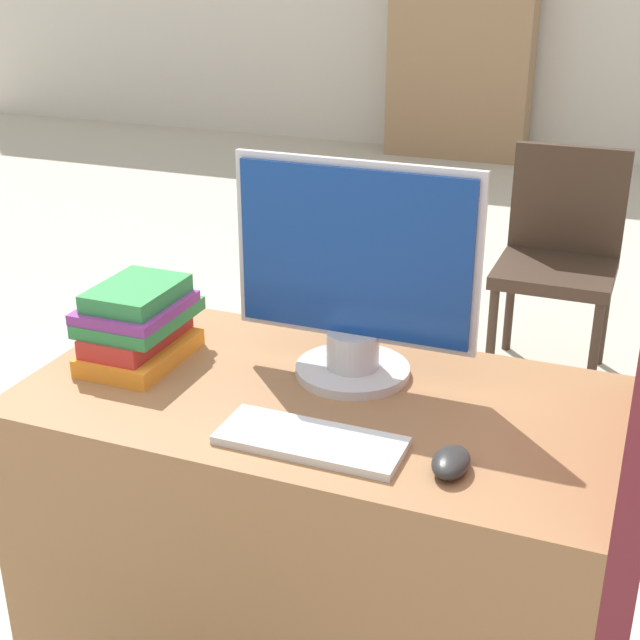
% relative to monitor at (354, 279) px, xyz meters
% --- Properties ---
extents(desk, '(1.18, 0.63, 0.77)m').
position_rel_monitor_xyz_m(desk, '(-0.04, -0.11, -0.60)').
color(desk, '#8C603D').
rests_on(desk, ground_plane).
extents(carrel_divider, '(0.07, 0.59, 1.28)m').
position_rel_monitor_xyz_m(carrel_divider, '(0.58, -0.13, -0.33)').
color(carrel_divider, maroon).
rests_on(carrel_divider, ground_plane).
extents(monitor, '(0.51, 0.24, 0.45)m').
position_rel_monitor_xyz_m(monitor, '(0.00, 0.00, 0.00)').
color(monitor, '#B7B7BC').
rests_on(monitor, desk).
extents(keyboard, '(0.34, 0.13, 0.02)m').
position_rel_monitor_xyz_m(keyboard, '(0.03, -0.30, -0.20)').
color(keyboard, silver).
rests_on(keyboard, desk).
extents(mouse, '(0.06, 0.10, 0.04)m').
position_rel_monitor_xyz_m(mouse, '(0.28, -0.29, -0.19)').
color(mouse, '#262626').
rests_on(mouse, desk).
extents(book_stack, '(0.19, 0.27, 0.17)m').
position_rel_monitor_xyz_m(book_stack, '(-0.46, -0.10, -0.13)').
color(book_stack, orange).
rests_on(book_stack, desk).
extents(far_chair, '(0.44, 0.44, 0.88)m').
position_rel_monitor_xyz_m(far_chair, '(0.21, 1.81, -0.48)').
color(far_chair, '#38281E').
rests_on(far_chair, ground_plane).
extents(bookshelf_far, '(1.11, 0.32, 1.60)m').
position_rel_monitor_xyz_m(bookshelf_far, '(-1.07, 5.48, -0.18)').
color(bookshelf_far, '#9E7A56').
rests_on(bookshelf_far, ground_plane).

